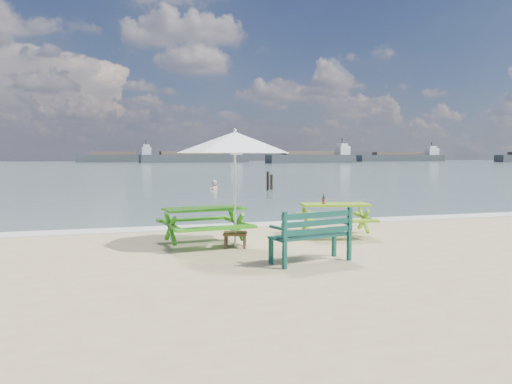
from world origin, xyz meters
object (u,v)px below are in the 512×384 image
object	(u,v)px
park_bench	(311,246)
beer_bottle	(324,201)
swimmer	(214,195)
patio_umbrella	(235,143)
side_table	(235,239)
picnic_table_left	(204,227)
picnic_table_right	(335,220)

from	to	relation	value
park_bench	beer_bottle	size ratio (longest dim) A/B	6.13
swimmer	beer_bottle	bearing A→B (deg)	-92.94
patio_umbrella	beer_bottle	size ratio (longest dim) A/B	11.74
park_bench	side_table	size ratio (longest dim) A/B	2.61
picnic_table_left	picnic_table_right	world-z (taller)	picnic_table_left
picnic_table_right	patio_umbrella	world-z (taller)	patio_umbrella
park_bench	beer_bottle	bearing A→B (deg)	61.28
side_table	swimmer	size ratio (longest dim) A/B	0.37
park_bench	swimmer	xyz separation A→B (m)	(2.20, 18.65, -0.56)
picnic_table_right	swimmer	bearing A→B (deg)	88.19
patio_umbrella	park_bench	bearing A→B (deg)	-62.75
picnic_table_right	picnic_table_left	bearing A→B (deg)	-173.67
patio_umbrella	swimmer	xyz separation A→B (m)	(3.10, 16.90, -2.39)
picnic_table_left	swimmer	world-z (taller)	picnic_table_left
side_table	picnic_table_left	bearing A→B (deg)	139.77
side_table	beer_bottle	bearing A→B (deg)	18.30
side_table	beer_bottle	distance (m)	2.48
picnic_table_left	patio_umbrella	xyz separation A→B (m)	(0.54, -0.46, 1.73)
picnic_table_left	beer_bottle	distance (m)	2.86
picnic_table_right	park_bench	distance (m)	3.06
picnic_table_left	swimmer	xyz separation A→B (m)	(3.64, 16.44, -0.66)
picnic_table_left	picnic_table_right	distance (m)	3.15
patio_umbrella	swimmer	world-z (taller)	patio_umbrella
side_table	beer_bottle	world-z (taller)	beer_bottle
picnic_table_right	patio_umbrella	distance (m)	3.23
park_bench	beer_bottle	world-z (taller)	beer_bottle
picnic_table_left	beer_bottle	size ratio (longest dim) A/B	7.93
picnic_table_left	picnic_table_right	size ratio (longest dim) A/B	0.99
picnic_table_right	side_table	xyz separation A→B (m)	(-2.59, -0.81, -0.20)
beer_bottle	swimmer	xyz separation A→B (m)	(0.83, 16.15, -1.11)
picnic_table_left	swimmer	size ratio (longest dim) A/B	1.23
picnic_table_left	picnic_table_right	xyz separation A→B (m)	(3.13, 0.35, -0.02)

